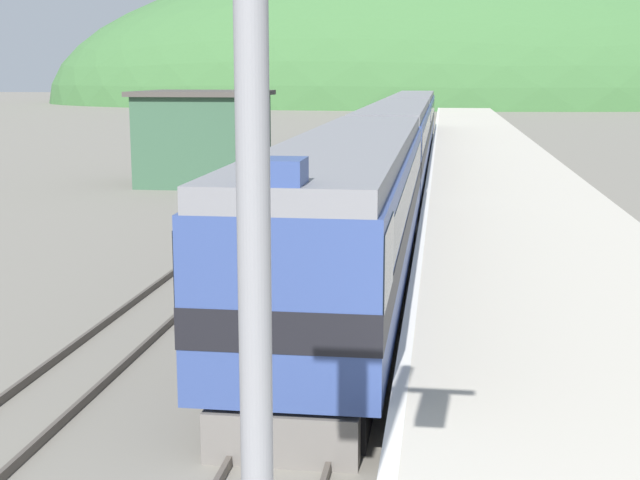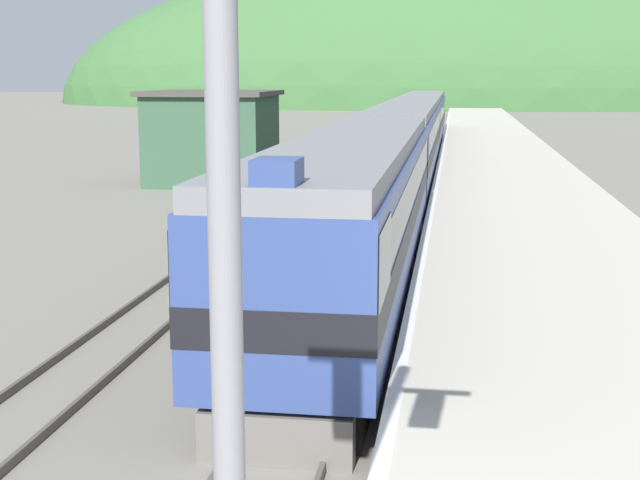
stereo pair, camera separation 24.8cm
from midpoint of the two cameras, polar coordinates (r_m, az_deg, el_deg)
name	(u,v)px [view 2 (the right image)]	position (r m, az deg, el deg)	size (l,w,h in m)	color
track_main	(424,143)	(71.33, 6.78, 6.16)	(1.52, 180.00, 0.16)	#4C443D
track_siding	(368,143)	(71.62, 3.19, 6.23)	(1.52, 180.00, 0.16)	#4C443D
platform	(500,165)	(51.41, 11.58, 4.75)	(6.85, 140.00, 0.98)	#BCB5A5
distant_hills	(443,104)	(164.53, 7.90, 8.61)	(142.98, 64.34, 52.14)	#3D6B38
station_shed	(213,137)	(45.79, -6.73, 6.56)	(6.26, 6.19, 4.69)	#385B42
express_train_lead_car	(353,211)	(22.01, 2.47, 1.86)	(2.96, 20.35, 4.41)	black
carriage_second	(405,142)	(44.43, 5.64, 6.24)	(2.95, 22.64, 4.05)	black
carriage_third	(423,119)	(67.88, 6.72, 7.73)	(2.95, 22.64, 4.05)	black
signal_mast_main	(220,56)	(5.15, -5.00, 11.63)	(2.20, 0.42, 8.62)	gray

